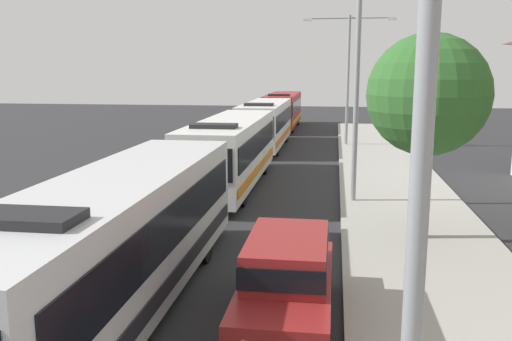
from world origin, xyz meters
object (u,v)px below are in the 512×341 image
roadside_tree (428,95)px  bus_middle (266,123)px  bus_lead (118,238)px  bus_fourth_in_line (283,109)px  streetlamp_far (348,66)px  bus_second_in_line (231,150)px  streetlamp_near (423,121)px  white_suv (287,278)px  streetlamp_mid (357,68)px

roadside_tree → bus_middle: bearing=110.5°
bus_lead → bus_fourth_in_line: bearing=90.0°
bus_fourth_in_line → streetlamp_far: streetlamp_far is taller
bus_second_in_line → streetlamp_near: bearing=-74.1°
white_suv → roadside_tree: bearing=59.7°
bus_lead → streetlamp_mid: size_ratio=1.40×
bus_lead → streetlamp_near: bearing=-47.0°
bus_second_in_line → roadside_tree: (7.33, -7.09, 2.84)m
white_suv → bus_second_in_line: bearing=105.5°
bus_lead → roadside_tree: roadside_tree is taller
white_suv → streetlamp_near: streetlamp_near is taller
bus_lead → white_suv: bus_lead is taller
streetlamp_mid → streetlamp_far: 16.48m
streetlamp_mid → streetlamp_far: streetlamp_far is taller
white_suv → streetlamp_mid: 11.78m
white_suv → streetlamp_far: 27.71m
bus_fourth_in_line → streetlamp_mid: bearing=-78.8°
roadside_tree → white_suv: bearing=-120.3°
streetlamp_far → roadside_tree: (1.93, -21.11, -0.88)m
bus_lead → bus_middle: (-0.00, 25.66, -0.00)m
streetlamp_far → bus_lead: bearing=-101.2°
bus_middle → bus_fourth_in_line: (0.00, 12.20, 0.00)m
bus_lead → bus_fourth_in_line: 37.86m
bus_lead → streetlamp_mid: (5.40, 10.69, 3.65)m
bus_fourth_in_line → streetlamp_far: 12.54m
white_suv → streetlamp_far: (1.70, 27.31, 4.38)m
streetlamp_near → roadside_tree: 12.02m
streetlamp_near → bus_middle: bearing=99.7°
white_suv → streetlamp_mid: bearing=81.1°
bus_fourth_in_line → roadside_tree: 32.75m
streetlamp_near → roadside_tree: size_ratio=1.24×
bus_second_in_line → bus_fourth_in_line: same height
streetlamp_far → roadside_tree: streetlamp_far is taller
streetlamp_far → bus_middle: bearing=-164.3°
bus_fourth_in_line → white_suv: 38.18m
bus_fourth_in_line → streetlamp_mid: (5.40, -27.17, 3.65)m
bus_middle → streetlamp_far: streetlamp_far is taller
streetlamp_mid → bus_middle: bearing=109.8°
bus_second_in_line → streetlamp_far: size_ratio=1.34×
bus_fourth_in_line → streetlamp_mid: 27.94m
streetlamp_far → bus_fourth_in_line: bearing=116.8°
white_suv → streetlamp_near: (1.70, -5.65, 3.83)m
bus_middle → bus_lead: bearing=-90.0°
bus_lead → roadside_tree: size_ratio=1.93×
bus_lead → streetlamp_far: 27.96m
bus_middle → white_suv: bus_middle is taller
bus_lead → roadside_tree: 9.93m
streetlamp_mid → streetlamp_near: bearing=-90.0°
bus_fourth_in_line → white_suv: bus_fourth_in_line is taller
bus_fourth_in_line → streetlamp_mid: size_ratio=1.34×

